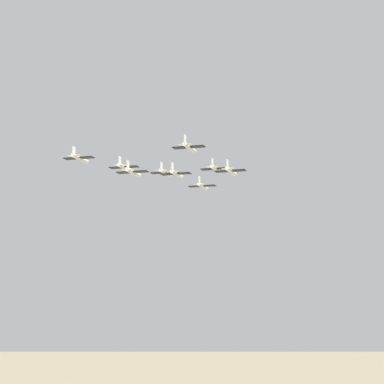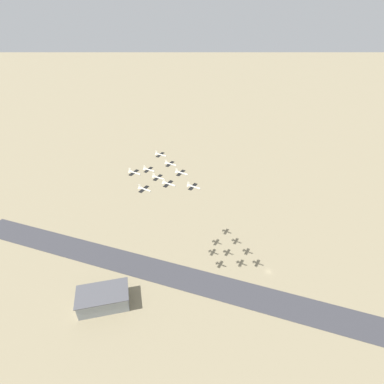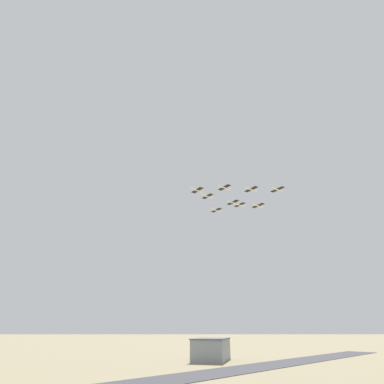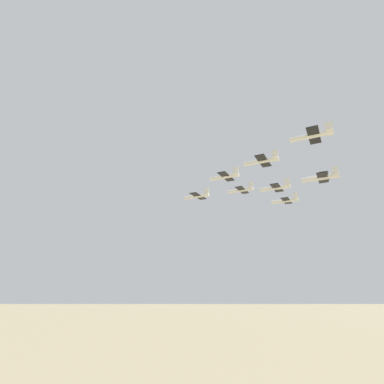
{
  "view_description": "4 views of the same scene",
  "coord_description": "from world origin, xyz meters",
  "px_view_note": "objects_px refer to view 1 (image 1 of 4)",
  "views": [
    {
      "loc": [
        -246.84,
        91.99,
        43.86
      ],
      "look_at": [
        -61.42,
        9.64,
        78.22
      ],
      "focal_mm": 70.0,
      "sensor_mm": 36.0,
      "label": 1
    },
    {
      "loc": [
        -88.42,
        -135.01,
        174.26
      ],
      "look_at": [
        -58.66,
        0.09,
        80.42
      ],
      "focal_mm": 28.0,
      "sensor_mm": 36.0,
      "label": 2
    },
    {
      "loc": [
        76.97,
        35.63,
        16.91
      ],
      "look_at": [
        -58.95,
        1.3,
        81.1
      ],
      "focal_mm": 28.0,
      "sensor_mm": 36.0,
      "label": 3
    },
    {
      "loc": [
        -34.17,
        90.61,
        53.95
      ],
      "look_at": [
        -54.57,
        7.02,
        81.33
      ],
      "focal_mm": 28.0,
      "sensor_mm": 36.0,
      "label": 4
    }
  ],
  "objects_px": {
    "jet_0": "(202,186)",
    "jet_4": "(176,174)",
    "jet_2": "(216,169)",
    "jet_6": "(79,158)",
    "jet_5": "(231,171)",
    "jet_8": "(189,147)",
    "jet_3": "(124,167)",
    "jet_7": "(133,172)",
    "jet_1": "(165,172)"
  },
  "relations": [
    {
      "from": "jet_2",
      "to": "jet_5",
      "type": "relative_size",
      "value": 1.0
    },
    {
      "from": "jet_1",
      "to": "jet_6",
      "type": "height_order",
      "value": "jet_1"
    },
    {
      "from": "jet_3",
      "to": "jet_4",
      "type": "relative_size",
      "value": 1.0
    },
    {
      "from": "jet_5",
      "to": "jet_7",
      "type": "height_order",
      "value": "jet_5"
    },
    {
      "from": "jet_2",
      "to": "jet_6",
      "type": "height_order",
      "value": "jet_2"
    },
    {
      "from": "jet_1",
      "to": "jet_4",
      "type": "relative_size",
      "value": 1.0
    },
    {
      "from": "jet_3",
      "to": "jet_5",
      "type": "distance_m",
      "value": 28.49
    },
    {
      "from": "jet_2",
      "to": "jet_4",
      "type": "height_order",
      "value": "jet_2"
    },
    {
      "from": "jet_0",
      "to": "jet_6",
      "type": "height_order",
      "value": "jet_6"
    },
    {
      "from": "jet_7",
      "to": "jet_3",
      "type": "bearing_deg",
      "value": 120.47
    },
    {
      "from": "jet_4",
      "to": "jet_5",
      "type": "relative_size",
      "value": 1.0
    },
    {
      "from": "jet_0",
      "to": "jet_5",
      "type": "xyz_separation_m",
      "value": [
        -27.53,
        5.01,
        -1.01
      ]
    },
    {
      "from": "jet_3",
      "to": "jet_7",
      "type": "bearing_deg",
      "value": -59.53
    },
    {
      "from": "jet_0",
      "to": "jet_7",
      "type": "bearing_deg",
      "value": -101.09
    },
    {
      "from": "jet_2",
      "to": "jet_4",
      "type": "xyz_separation_m",
      "value": [
        -4.5,
        13.25,
        -3.19
      ]
    },
    {
      "from": "jet_0",
      "to": "jet_7",
      "type": "xyz_separation_m",
      "value": [
        -22.76,
        29.0,
        -2.36
      ]
    },
    {
      "from": "jet_4",
      "to": "jet_7",
      "type": "height_order",
      "value": "jet_4"
    },
    {
      "from": "jet_6",
      "to": "jet_7",
      "type": "relative_size",
      "value": 1.0
    },
    {
      "from": "jet_2",
      "to": "jet_5",
      "type": "bearing_deg",
      "value": -59.53
    },
    {
      "from": "jet_6",
      "to": "jet_8",
      "type": "bearing_deg",
      "value": 0.0
    },
    {
      "from": "jet_0",
      "to": "jet_8",
      "type": "distance_m",
      "value": 36.97
    },
    {
      "from": "jet_0",
      "to": "jet_8",
      "type": "height_order",
      "value": "jet_8"
    },
    {
      "from": "jet_5",
      "to": "jet_8",
      "type": "height_order",
      "value": "jet_8"
    },
    {
      "from": "jet_1",
      "to": "jet_3",
      "type": "height_order",
      "value": "jet_1"
    },
    {
      "from": "jet_8",
      "to": "jet_2",
      "type": "bearing_deg",
      "value": 90.0
    },
    {
      "from": "jet_5",
      "to": "jet_8",
      "type": "relative_size",
      "value": 1.0
    },
    {
      "from": "jet_2",
      "to": "jet_6",
      "type": "relative_size",
      "value": 1.0
    },
    {
      "from": "jet_1",
      "to": "jet_2",
      "type": "height_order",
      "value": "jet_2"
    },
    {
      "from": "jet_2",
      "to": "jet_8",
      "type": "distance_m",
      "value": 24.12
    },
    {
      "from": "jet_2",
      "to": "jet_1",
      "type": "bearing_deg",
      "value": 180.0
    },
    {
      "from": "jet_1",
      "to": "jet_8",
      "type": "xyz_separation_m",
      "value": [
        -27.53,
        5.01,
        0.76
      ]
    },
    {
      "from": "jet_1",
      "to": "jet_2",
      "type": "distance_m",
      "value": 14.19
    },
    {
      "from": "jet_0",
      "to": "jet_4",
      "type": "bearing_deg",
      "value": -90.0
    },
    {
      "from": "jet_0",
      "to": "jet_1",
      "type": "xyz_separation_m",
      "value": [
        -4.5,
        13.25,
        2.06
      ]
    },
    {
      "from": "jet_4",
      "to": "jet_6",
      "type": "distance_m",
      "value": 24.63
    },
    {
      "from": "jet_2",
      "to": "jet_5",
      "type": "height_order",
      "value": "jet_2"
    },
    {
      "from": "jet_1",
      "to": "jet_8",
      "type": "bearing_deg",
      "value": -59.53
    },
    {
      "from": "jet_0",
      "to": "jet_6",
      "type": "distance_m",
      "value": 42.02
    },
    {
      "from": "jet_5",
      "to": "jet_3",
      "type": "bearing_deg",
      "value": 180.0
    },
    {
      "from": "jet_0",
      "to": "jet_4",
      "type": "relative_size",
      "value": 1.0
    },
    {
      "from": "jet_5",
      "to": "jet_0",
      "type": "bearing_deg",
      "value": 120.47
    },
    {
      "from": "jet_0",
      "to": "jet_6",
      "type": "relative_size",
      "value": 1.0
    },
    {
      "from": "jet_4",
      "to": "jet_7",
      "type": "relative_size",
      "value": 1.0
    },
    {
      "from": "jet_3",
      "to": "jet_1",
      "type": "bearing_deg",
      "value": 59.53
    },
    {
      "from": "jet_6",
      "to": "jet_8",
      "type": "height_order",
      "value": "jet_8"
    },
    {
      "from": "jet_0",
      "to": "jet_1",
      "type": "bearing_deg",
      "value": -120.47
    },
    {
      "from": "jet_1",
      "to": "jet_5",
      "type": "bearing_deg",
      "value": -29.54
    },
    {
      "from": "jet_2",
      "to": "jet_7",
      "type": "distance_m",
      "value": 28.36
    },
    {
      "from": "jet_0",
      "to": "jet_6",
      "type": "bearing_deg",
      "value": -120.47
    },
    {
      "from": "jet_3",
      "to": "jet_6",
      "type": "height_order",
      "value": "jet_6"
    }
  ]
}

